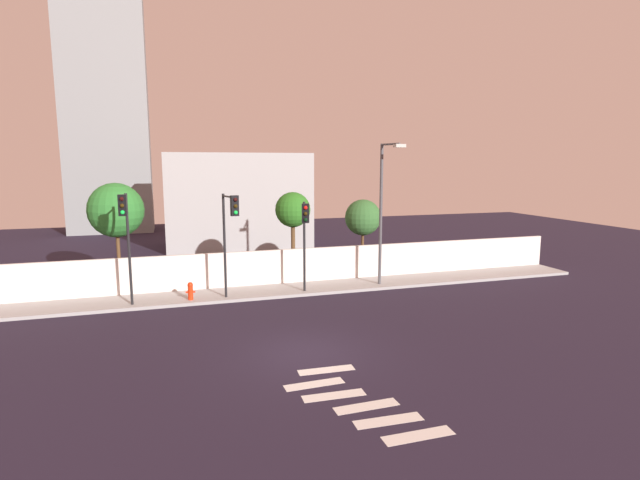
% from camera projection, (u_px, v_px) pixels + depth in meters
% --- Properties ---
extents(ground_plane, '(80.00, 80.00, 0.00)m').
position_uv_depth(ground_plane, '(306.00, 353.00, 16.86)').
color(ground_plane, '#221B2B').
extents(sidewalk, '(36.00, 2.40, 0.15)m').
position_uv_depth(sidewalk, '(261.00, 292.00, 24.58)').
color(sidewalk, '#9F9F9F').
rests_on(sidewalk, ground).
extents(perimeter_wall, '(36.00, 0.18, 1.80)m').
position_uv_depth(perimeter_wall, '(256.00, 268.00, 25.64)').
color(perimeter_wall, silver).
rests_on(perimeter_wall, sidewalk).
extents(crosswalk_marking, '(3.38, 4.73, 0.01)m').
position_uv_depth(crosswalk_marking, '(355.00, 400.00, 13.50)').
color(crosswalk_marking, silver).
rests_on(crosswalk_marking, ground).
extents(traffic_light_left, '(0.36, 1.16, 5.01)m').
position_uv_depth(traffic_light_left, '(126.00, 226.00, 21.15)').
color(traffic_light_left, black).
rests_on(traffic_light_left, sidewalk).
extents(traffic_light_center, '(0.57, 1.72, 4.91)m').
position_uv_depth(traffic_light_center, '(230.00, 224.00, 22.19)').
color(traffic_light_center, black).
rests_on(traffic_light_center, sidewalk).
extents(traffic_light_right, '(0.51, 1.42, 4.46)m').
position_uv_depth(traffic_light_right, '(305.00, 228.00, 23.42)').
color(traffic_light_right, black).
rests_on(traffic_light_right, sidewalk).
extents(street_lamp_curbside, '(0.69, 1.65, 7.29)m').
position_uv_depth(street_lamp_curbside, '(383.00, 204.00, 25.18)').
color(street_lamp_curbside, '#4C4C51').
rests_on(street_lamp_curbside, sidewalk).
extents(fire_hydrant, '(0.44, 0.26, 0.83)m').
position_uv_depth(fire_hydrant, '(190.00, 290.00, 22.88)').
color(fire_hydrant, red).
rests_on(fire_hydrant, sidewalk).
extents(roadside_tree_leftmost, '(2.70, 2.70, 5.51)m').
position_uv_depth(roadside_tree_leftmost, '(116.00, 210.00, 24.31)').
color(roadside_tree_leftmost, brown).
rests_on(roadside_tree_leftmost, ground).
extents(roadside_tree_midleft, '(1.94, 1.94, 4.90)m').
position_uv_depth(roadside_tree_midleft, '(293.00, 211.00, 27.03)').
color(roadside_tree_midleft, brown).
rests_on(roadside_tree_midleft, ground).
extents(roadside_tree_midright, '(2.08, 2.08, 4.41)m').
position_uv_depth(roadside_tree_midright, '(363.00, 218.00, 28.35)').
color(roadside_tree_midright, brown).
rests_on(roadside_tree_midright, ground).
extents(low_building_distant, '(10.96, 6.00, 7.24)m').
position_uv_depth(low_building_distant, '(237.00, 200.00, 38.75)').
color(low_building_distant, '#A6A6A6').
rests_on(low_building_distant, ground).
extents(tower_on_skyline, '(7.46, 5.00, 24.94)m').
position_uv_depth(tower_on_skyline, '(105.00, 98.00, 45.65)').
color(tower_on_skyline, gray).
rests_on(tower_on_skyline, ground).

